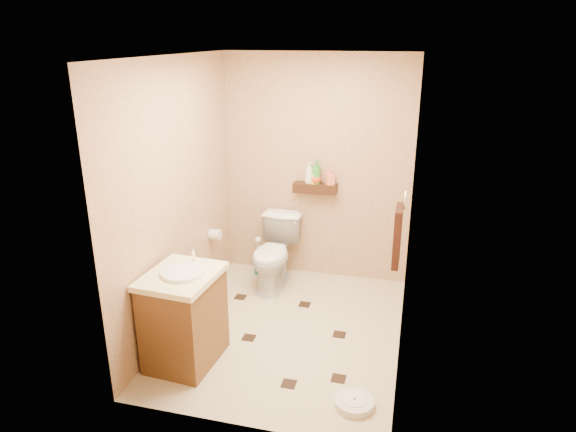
# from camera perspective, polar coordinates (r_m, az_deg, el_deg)

# --- Properties ---
(ground) EXTENTS (2.50, 2.50, 0.00)m
(ground) POSITION_cam_1_polar(r_m,az_deg,el_deg) (4.80, -0.05, -12.58)
(ground) COLOR #C2B08E
(ground) RESTS_ON ground
(wall_back) EXTENTS (2.00, 0.04, 2.40)m
(wall_back) POSITION_cam_1_polar(r_m,az_deg,el_deg) (5.46, 3.22, 5.15)
(wall_back) COLOR tan
(wall_back) RESTS_ON ground
(wall_front) EXTENTS (2.00, 0.04, 2.40)m
(wall_front) POSITION_cam_1_polar(r_m,az_deg,el_deg) (3.18, -5.69, -5.81)
(wall_front) COLOR tan
(wall_front) RESTS_ON ground
(wall_left) EXTENTS (0.04, 2.50, 2.40)m
(wall_left) POSITION_cam_1_polar(r_m,az_deg,el_deg) (4.63, -12.15, 2.07)
(wall_left) COLOR tan
(wall_left) RESTS_ON ground
(wall_right) EXTENTS (0.04, 2.50, 2.40)m
(wall_right) POSITION_cam_1_polar(r_m,az_deg,el_deg) (4.17, 13.39, 0.02)
(wall_right) COLOR tan
(wall_right) RESTS_ON ground
(ceiling) EXTENTS (2.00, 2.50, 0.02)m
(ceiling) POSITION_cam_1_polar(r_m,az_deg,el_deg) (4.07, -0.06, 17.37)
(ceiling) COLOR white
(ceiling) RESTS_ON wall_back
(wall_shelf) EXTENTS (0.46, 0.14, 0.10)m
(wall_shelf) POSITION_cam_1_polar(r_m,az_deg,el_deg) (5.43, 3.02, 3.11)
(wall_shelf) COLOR #371C0F
(wall_shelf) RESTS_ON wall_back
(floor_accents) EXTENTS (1.30, 1.35, 0.01)m
(floor_accents) POSITION_cam_1_polar(r_m,az_deg,el_deg) (4.72, 0.40, -13.16)
(floor_accents) COLOR black
(floor_accents) RESTS_ON ground
(toilet) EXTENTS (0.44, 0.75, 0.75)m
(toilet) POSITION_cam_1_polar(r_m,az_deg,el_deg) (5.42, -1.55, -4.18)
(toilet) COLOR white
(toilet) RESTS_ON ground
(vanity) EXTENTS (0.58, 0.68, 0.91)m
(vanity) POSITION_cam_1_polar(r_m,az_deg,el_deg) (4.30, -11.46, -10.88)
(vanity) COLOR brown
(vanity) RESTS_ON ground
(bathroom_scale) EXTENTS (0.37, 0.37, 0.06)m
(bathroom_scale) POSITION_cam_1_polar(r_m,az_deg,el_deg) (4.00, 7.37, -19.87)
(bathroom_scale) COLOR silver
(bathroom_scale) RESTS_ON ground
(toilet_brush) EXTENTS (0.10, 0.10, 0.44)m
(toilet_brush) POSITION_cam_1_polar(r_m,az_deg,el_deg) (5.79, -3.30, -4.97)
(toilet_brush) COLOR #1A676B
(toilet_brush) RESTS_ON ground
(towel_ring) EXTENTS (0.12, 0.30, 0.76)m
(towel_ring) POSITION_cam_1_polar(r_m,az_deg,el_deg) (4.49, 12.13, -1.92)
(towel_ring) COLOR silver
(towel_ring) RESTS_ON wall_right
(toilet_paper) EXTENTS (0.12, 0.11, 0.12)m
(toilet_paper) POSITION_cam_1_polar(r_m,az_deg,el_deg) (5.36, -8.10, -2.05)
(toilet_paper) COLOR silver
(toilet_paper) RESTS_ON wall_left
(bottle_a) EXTENTS (0.12, 0.12, 0.22)m
(bottle_a) POSITION_cam_1_polar(r_m,az_deg,el_deg) (5.40, 2.35, 4.81)
(bottle_a) COLOR silver
(bottle_a) RESTS_ON wall_shelf
(bottle_b) EXTENTS (0.10, 0.10, 0.17)m
(bottle_b) POSITION_cam_1_polar(r_m,az_deg,el_deg) (5.40, 2.96, 4.48)
(bottle_b) COLOR #C6D42C
(bottle_b) RESTS_ON wall_shelf
(bottle_c) EXTENTS (0.12, 0.12, 0.15)m
(bottle_c) POSITION_cam_1_polar(r_m,az_deg,el_deg) (5.39, 3.12, 4.37)
(bottle_c) COLOR red
(bottle_c) RESTS_ON wall_shelf
(bottle_d) EXTENTS (0.11, 0.11, 0.26)m
(bottle_d) POSITION_cam_1_polar(r_m,az_deg,el_deg) (5.38, 3.16, 4.93)
(bottle_d) COLOR #318D2F
(bottle_d) RESTS_ON wall_shelf
(bottle_e) EXTENTS (0.11, 0.11, 0.17)m
(bottle_e) POSITION_cam_1_polar(r_m,az_deg,el_deg) (5.37, 4.69, 4.37)
(bottle_e) COLOR #FF7C54
(bottle_e) RESTS_ON wall_shelf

